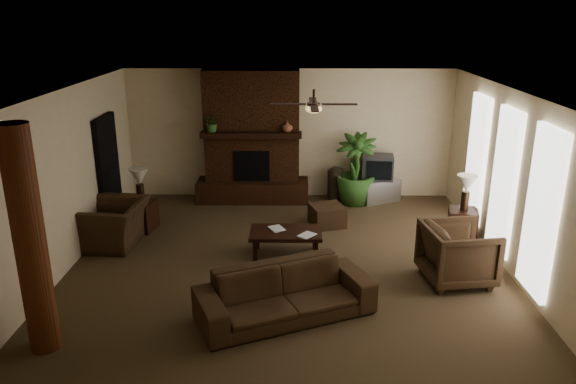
{
  "coord_description": "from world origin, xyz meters",
  "views": [
    {
      "loc": [
        0.11,
        -8.19,
        3.95
      ],
      "look_at": [
        0.0,
        0.4,
        1.1
      ],
      "focal_mm": 34.2,
      "sensor_mm": 36.0,
      "label": 1
    }
  ],
  "objects_px": {
    "log_column": "(30,242)",
    "ottoman": "(327,215)",
    "armchair_left": "(113,217)",
    "tv_stand": "(378,190)",
    "side_table_right": "(462,224)",
    "armchair_right": "(458,251)",
    "side_table_left": "(141,216)",
    "sofa": "(285,286)",
    "floor_plant": "(355,184)",
    "lamp_left": "(139,179)",
    "lamp_right": "(467,186)",
    "coffee_table": "(286,234)",
    "floor_vase": "(335,182)"
  },
  "relations": [
    {
      "from": "log_column",
      "to": "side_table_left",
      "type": "relative_size",
      "value": 5.09
    },
    {
      "from": "sofa",
      "to": "side_table_right",
      "type": "relative_size",
      "value": 4.27
    },
    {
      "from": "sofa",
      "to": "coffee_table",
      "type": "height_order",
      "value": "sofa"
    },
    {
      "from": "armchair_left",
      "to": "armchair_right",
      "type": "bearing_deg",
      "value": 81.02
    },
    {
      "from": "side_table_left",
      "to": "floor_plant",
      "type": "bearing_deg",
      "value": 20.4
    },
    {
      "from": "floor_plant",
      "to": "lamp_right",
      "type": "height_order",
      "value": "lamp_right"
    },
    {
      "from": "lamp_left",
      "to": "side_table_right",
      "type": "xyz_separation_m",
      "value": [
        5.9,
        -0.34,
        -0.73
      ]
    },
    {
      "from": "lamp_left",
      "to": "lamp_right",
      "type": "bearing_deg",
      "value": -3.41
    },
    {
      "from": "floor_vase",
      "to": "lamp_right",
      "type": "relative_size",
      "value": 1.18
    },
    {
      "from": "armchair_right",
      "to": "tv_stand",
      "type": "height_order",
      "value": "armchair_right"
    },
    {
      "from": "side_table_left",
      "to": "log_column",
      "type": "bearing_deg",
      "value": -92.5
    },
    {
      "from": "log_column",
      "to": "lamp_left",
      "type": "distance_m",
      "value": 3.85
    },
    {
      "from": "sofa",
      "to": "ottoman",
      "type": "xyz_separation_m",
      "value": [
        0.75,
        3.33,
        -0.26
      ]
    },
    {
      "from": "armchair_left",
      "to": "tv_stand",
      "type": "height_order",
      "value": "armchair_left"
    },
    {
      "from": "tv_stand",
      "to": "lamp_right",
      "type": "xyz_separation_m",
      "value": [
        1.22,
        -2.08,
        0.75
      ]
    },
    {
      "from": "log_column",
      "to": "floor_plant",
      "type": "bearing_deg",
      "value": 51.12
    },
    {
      "from": "sofa",
      "to": "tv_stand",
      "type": "height_order",
      "value": "sofa"
    },
    {
      "from": "armchair_right",
      "to": "side_table_left",
      "type": "xyz_separation_m",
      "value": [
        -5.37,
        2.02,
        -0.22
      ]
    },
    {
      "from": "armchair_left",
      "to": "side_table_right",
      "type": "distance_m",
      "value": 6.24
    },
    {
      "from": "log_column",
      "to": "ottoman",
      "type": "xyz_separation_m",
      "value": [
        3.69,
        4.09,
        -1.2
      ]
    },
    {
      "from": "armchair_left",
      "to": "floor_vase",
      "type": "xyz_separation_m",
      "value": [
        4.07,
        2.4,
        -0.08
      ]
    },
    {
      "from": "log_column",
      "to": "armchair_left",
      "type": "height_order",
      "value": "log_column"
    },
    {
      "from": "sofa",
      "to": "coffee_table",
      "type": "bearing_deg",
      "value": 67.25
    },
    {
      "from": "side_table_left",
      "to": "lamp_right",
      "type": "height_order",
      "value": "lamp_right"
    },
    {
      "from": "coffee_table",
      "to": "lamp_right",
      "type": "distance_m",
      "value": 3.33
    },
    {
      "from": "coffee_table",
      "to": "floor_plant",
      "type": "relative_size",
      "value": 0.79
    },
    {
      "from": "side_table_right",
      "to": "log_column",
      "type": "bearing_deg",
      "value": -150.29
    },
    {
      "from": "floor_vase",
      "to": "coffee_table",
      "type": "bearing_deg",
      "value": -110.1
    },
    {
      "from": "log_column",
      "to": "floor_vase",
      "type": "xyz_separation_m",
      "value": [
        3.94,
        5.55,
        -0.97
      ]
    },
    {
      "from": "side_table_right",
      "to": "lamp_right",
      "type": "bearing_deg",
      "value": -93.08
    },
    {
      "from": "lamp_left",
      "to": "lamp_right",
      "type": "distance_m",
      "value": 5.91
    },
    {
      "from": "tv_stand",
      "to": "side_table_left",
      "type": "height_order",
      "value": "side_table_left"
    },
    {
      "from": "log_column",
      "to": "sofa",
      "type": "bearing_deg",
      "value": 14.46
    },
    {
      "from": "armchair_left",
      "to": "coffee_table",
      "type": "bearing_deg",
      "value": 86.53
    },
    {
      "from": "side_table_left",
      "to": "lamp_right",
      "type": "distance_m",
      "value": 5.99
    },
    {
      "from": "armchair_right",
      "to": "floor_vase",
      "type": "relative_size",
      "value": 1.3
    },
    {
      "from": "ottoman",
      "to": "lamp_right",
      "type": "height_order",
      "value": "lamp_right"
    },
    {
      "from": "floor_plant",
      "to": "side_table_right",
      "type": "bearing_deg",
      "value": -47.26
    },
    {
      "from": "log_column",
      "to": "ottoman",
      "type": "height_order",
      "value": "log_column"
    },
    {
      "from": "sofa",
      "to": "coffee_table",
      "type": "distance_m",
      "value": 1.98
    },
    {
      "from": "floor_vase",
      "to": "armchair_left",
      "type": "bearing_deg",
      "value": -149.43
    },
    {
      "from": "ottoman",
      "to": "side_table_left",
      "type": "bearing_deg",
      "value": -175.82
    },
    {
      "from": "lamp_left",
      "to": "side_table_right",
      "type": "height_order",
      "value": "lamp_left"
    },
    {
      "from": "side_table_right",
      "to": "floor_vase",
      "type": "bearing_deg",
      "value": 136.17
    },
    {
      "from": "coffee_table",
      "to": "floor_vase",
      "type": "distance_m",
      "value": 3.0
    },
    {
      "from": "tv_stand",
      "to": "lamp_right",
      "type": "distance_m",
      "value": 2.53
    },
    {
      "from": "sofa",
      "to": "armchair_left",
      "type": "xyz_separation_m",
      "value": [
        -3.06,
        2.39,
        0.06
      ]
    },
    {
      "from": "log_column",
      "to": "sofa",
      "type": "xyz_separation_m",
      "value": [
        2.93,
        0.76,
        -0.94
      ]
    },
    {
      "from": "armchair_left",
      "to": "side_table_right",
      "type": "height_order",
      "value": "armchair_left"
    },
    {
      "from": "side_table_right",
      "to": "lamp_right",
      "type": "distance_m",
      "value": 0.73
    }
  ]
}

